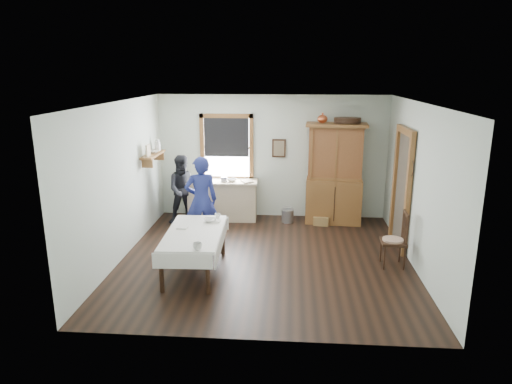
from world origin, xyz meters
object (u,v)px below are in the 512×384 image
wicker_basket (321,221)px  figure_dark (184,192)px  spindle_chair (394,239)px  work_counter (223,200)px  dining_table (195,252)px  woman_blue (201,204)px  pail (288,216)px  china_hutch (335,174)px

wicker_basket → figure_dark: 2.99m
spindle_chair → work_counter: bearing=147.7°
spindle_chair → figure_dark: bearing=156.9°
work_counter → dining_table: work_counter is taller
figure_dark → woman_blue: bearing=-78.1°
woman_blue → figure_dark: size_ratio=1.13×
dining_table → spindle_chair: (3.26, 0.47, 0.13)m
dining_table → woman_blue: (-0.13, 1.30, 0.43)m
work_counter → dining_table: bearing=-93.1°
pail → figure_dark: size_ratio=0.20×
spindle_chair → figure_dark: figure_dark is taller
work_counter → spindle_chair: spindle_chair is taller
china_hutch → dining_table: bearing=-128.0°
wicker_basket → woman_blue: 2.71m
dining_table → spindle_chair: size_ratio=1.82×
wicker_basket → woman_blue: woman_blue is taller
pail → woman_blue: size_ratio=0.18×
spindle_chair → pail: 2.83m
china_hutch → wicker_basket: size_ratio=6.73×
dining_table → wicker_basket: dining_table is taller
pail → woman_blue: bearing=-140.3°
pail → wicker_basket: pail is taller
spindle_chair → china_hutch: bearing=112.6°
wicker_basket → dining_table: bearing=-131.2°
china_hutch → pail: 1.35m
china_hutch → wicker_basket: (-0.26, -0.22, -0.98)m
figure_dark → work_counter: bearing=6.8°
china_hutch → wicker_basket: china_hutch is taller
china_hutch → work_counter: bearing=-176.5°
dining_table → work_counter: bearing=88.9°
china_hutch → pail: (-0.98, -0.08, -0.93)m
wicker_basket → china_hutch: bearing=39.5°
woman_blue → figure_dark: 1.28m
pail → figure_dark: 2.29m
woman_blue → figure_dark: woman_blue is taller
wicker_basket → figure_dark: size_ratio=0.23×
spindle_chair → pail: bearing=132.3°
spindle_chair → pail: spindle_chair is taller
china_hutch → figure_dark: 3.22m
china_hutch → figure_dark: bearing=-170.6°
dining_table → pail: 3.04m
figure_dark → wicker_basket: bearing=-14.3°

